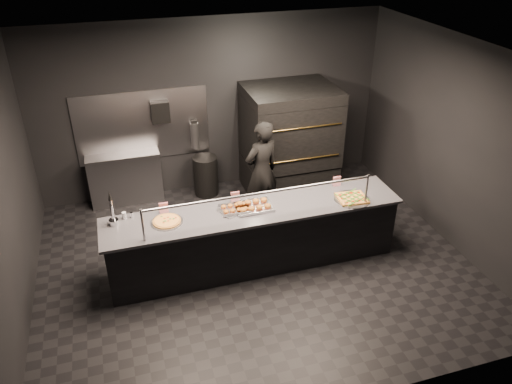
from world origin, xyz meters
TOP-DOWN VIEW (x-y plane):
  - room at (-0.02, 0.05)m, footprint 6.04×6.00m
  - service_counter at (0.00, -0.00)m, footprint 4.10×0.78m
  - pizza_oven at (1.20, 1.90)m, footprint 1.50×1.23m
  - prep_shelf at (-1.60, 2.32)m, footprint 1.20×0.35m
  - towel_dispenser at (-0.90, 2.39)m, footprint 0.30×0.20m
  - fire_extinguisher at (-0.35, 2.40)m, footprint 0.14×0.14m
  - beer_tap at (-1.84, 0.18)m, footprint 0.13×0.18m
  - round_pizza at (-1.18, 0.03)m, footprint 0.42×0.42m
  - slider_tray_a at (-0.26, 0.06)m, footprint 0.47×0.41m
  - slider_tray_b at (-0.00, 0.04)m, footprint 0.52×0.40m
  - square_pizza at (1.38, -0.15)m, footprint 0.50×0.50m
  - condiment_jar at (-1.67, 0.28)m, footprint 0.14×0.06m
  - tent_cards at (-0.01, 0.28)m, footprint 2.64×0.04m
  - trash_bin at (-0.24, 2.20)m, footprint 0.43×0.43m
  - worker at (0.47, 1.18)m, footprint 0.71×0.58m

SIDE VIEW (x-z plane):
  - trash_bin at x=-0.24m, z-range 0.00..0.71m
  - prep_shelf at x=-1.60m, z-range 0.00..0.90m
  - service_counter at x=0.00m, z-range -0.22..1.15m
  - worker at x=0.47m, z-range 0.00..1.68m
  - round_pizza at x=-1.18m, z-range 0.92..0.95m
  - square_pizza at x=1.38m, z-range 0.92..0.96m
  - slider_tray_a at x=-0.26m, z-range 0.91..0.98m
  - slider_tray_b at x=0.00m, z-range 0.91..0.99m
  - condiment_jar at x=-1.67m, z-range 0.92..1.01m
  - pizza_oven at x=1.20m, z-range 0.01..1.92m
  - tent_cards at x=-0.01m, z-range 0.92..1.07m
  - fire_extinguisher at x=-0.35m, z-range 0.81..1.31m
  - beer_tap at x=-1.84m, z-range 0.82..1.30m
  - room at x=-0.02m, z-range 0.00..3.00m
  - towel_dispenser at x=-0.90m, z-range 1.38..1.73m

